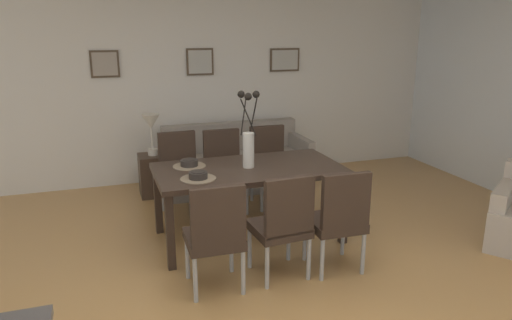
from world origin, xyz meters
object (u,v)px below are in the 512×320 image
sofa (236,165)px  framed_picture_left (105,64)px  dining_table (249,175)px  dining_chair_near_right (180,169)px  framed_picture_right (285,60)px  framed_picture_center (200,62)px  dining_chair_mid_right (270,161)px  centerpiece_vase (248,139)px  dining_chair_mid_left (339,216)px  side_table (154,175)px  table_lamp (151,125)px  dining_chair_near_left (216,232)px  bowl_near_left (198,175)px  bowl_near_right (189,162)px  dining_chair_far_right (224,166)px  dining_chair_far_left (283,222)px

sofa → framed_picture_left: bearing=162.8°
dining_table → framed_picture_left: framed_picture_left is taller
dining_chair_near_right → framed_picture_right: bearing=35.2°
sofa → framed_picture_center: 1.45m
dining_chair_mid_right → centerpiece_vase: 1.15m
dining_chair_mid_left → side_table: bearing=116.8°
dining_chair_near_right → dining_chair_mid_left: same height
sofa → framed_picture_center: (-0.35, 0.48, 1.32)m
dining_chair_mid_left → table_lamp: 2.81m
framed_picture_right → dining_chair_near_left: bearing=-120.4°
table_lamp → bowl_near_left: bearing=-83.6°
dining_table → bowl_near_right: (-0.54, 0.21, 0.12)m
dining_chair_near_left → dining_chair_far_right: size_ratio=1.00×
framed_picture_left → framed_picture_center: (1.21, -0.00, 0.00)m
dining_chair_far_right → side_table: size_ratio=1.77×
dining_chair_far_right → dining_chair_mid_left: size_ratio=1.00×
dining_chair_near_right → centerpiece_vase: size_ratio=1.25×
bowl_near_left → table_lamp: (-0.20, 1.80, 0.11)m
dining_chair_near_right → bowl_near_left: dining_chair_near_right is taller
dining_chair_near_right → table_lamp: (-0.21, 0.70, 0.38)m
dining_chair_mid_left → framed_picture_center: size_ratio=2.55×
framed_picture_right → framed_picture_center: bearing=180.0°
dining_chair_near_right → side_table: bearing=107.0°
framed_picture_center → framed_picture_right: size_ratio=0.83×
dining_chair_far_left → dining_table: bearing=91.6°
bowl_near_left → side_table: size_ratio=0.33×
dining_chair_near_right → dining_chair_far_right: same height
sofa → framed_picture_right: framed_picture_right is taller
dining_table → centerpiece_vase: size_ratio=2.45×
dining_chair_near_right → table_lamp: size_ratio=1.80×
dining_chair_far_right → side_table: 1.06m
centerpiece_vase → sofa: (0.35, 1.63, -0.74)m
dining_chair_near_left → framed_picture_left: size_ratio=2.63×
bowl_near_left → framed_picture_center: bearing=76.9°
dining_chair_near_left → sofa: size_ratio=0.49×
centerpiece_vase → framed_picture_center: framed_picture_center is taller
framed_picture_center → dining_chair_near_left: bearing=-100.4°
framed_picture_left → dining_chair_near_left: bearing=-77.6°
bowl_near_left → side_table: 1.88m
dining_chair_mid_right → sofa: dining_chair_mid_right is taller
side_table → framed_picture_left: 1.52m
dining_chair_near_right → framed_picture_left: (-0.68, 1.23, 1.09)m
bowl_near_left → bowl_near_right: bearing=90.0°
table_lamp → side_table: bearing=0.0°
dining_table → dining_chair_near_right: (-0.53, 0.89, -0.15)m
dining_table → sofa: bearing=78.0°
dining_chair_mid_left → centerpiece_vase: centerpiece_vase is taller
dining_chair_far_left → centerpiece_vase: bearing=91.6°
dining_table → bowl_near_left: bowl_near_left is taller
dining_chair_mid_right → framed_picture_right: (0.67, 1.24, 1.09)m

